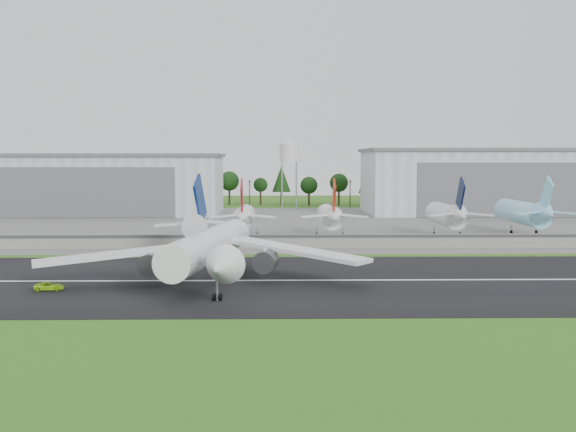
{
  "coord_description": "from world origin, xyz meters",
  "views": [
    {
      "loc": [
        -11.27,
        -114.78,
        21.42
      ],
      "look_at": [
        -8.29,
        40.0,
        9.0
      ],
      "focal_mm": 45.0,
      "sensor_mm": 36.0,
      "label": 1
    }
  ],
  "objects_px": {
    "main_airliner": "(209,254)",
    "parked_jet_red_b": "(330,216)",
    "parked_jet_skyblue": "(526,213)",
    "ground_vehicle": "(49,286)",
    "parked_jet_red_a": "(244,217)",
    "parked_jet_navy": "(449,215)"
  },
  "relations": [
    {
      "from": "parked_jet_red_b",
      "to": "parked_jet_skyblue",
      "type": "bearing_deg",
      "value": 5.33
    },
    {
      "from": "ground_vehicle",
      "to": "parked_jet_skyblue",
      "type": "relative_size",
      "value": 0.13
    },
    {
      "from": "main_airliner",
      "to": "parked_jet_red_b",
      "type": "xyz_separation_m",
      "value": [
        26.28,
        66.96,
        1.09
      ]
    },
    {
      "from": "main_airliner",
      "to": "parked_jet_red_b",
      "type": "distance_m",
      "value": 71.94
    },
    {
      "from": "ground_vehicle",
      "to": "parked_jet_navy",
      "type": "height_order",
      "value": "parked_jet_navy"
    },
    {
      "from": "parked_jet_skyblue",
      "to": "parked_jet_red_a",
      "type": "bearing_deg",
      "value": -176.24
    },
    {
      "from": "ground_vehicle",
      "to": "parked_jet_skyblue",
      "type": "height_order",
      "value": "parked_jet_skyblue"
    },
    {
      "from": "main_airliner",
      "to": "parked_jet_red_a",
      "type": "bearing_deg",
      "value": -83.78
    },
    {
      "from": "parked_jet_red_a",
      "to": "ground_vehicle",
      "type": "bearing_deg",
      "value": -110.68
    },
    {
      "from": "ground_vehicle",
      "to": "parked_jet_red_a",
      "type": "height_order",
      "value": "parked_jet_red_a"
    },
    {
      "from": "parked_jet_red_b",
      "to": "parked_jet_navy",
      "type": "height_order",
      "value": "parked_jet_navy"
    },
    {
      "from": "ground_vehicle",
      "to": "parked_jet_red_a",
      "type": "relative_size",
      "value": 0.15
    },
    {
      "from": "parked_jet_red_b",
      "to": "ground_vehicle",
      "type": "bearing_deg",
      "value": -124.33
    },
    {
      "from": "parked_jet_red_a",
      "to": "parked_jet_navy",
      "type": "relative_size",
      "value": 1.0
    },
    {
      "from": "main_airliner",
      "to": "parked_jet_skyblue",
      "type": "xyz_separation_m",
      "value": [
        80.65,
        72.04,
        1.55
      ]
    },
    {
      "from": "main_airliner",
      "to": "parked_jet_red_a",
      "type": "relative_size",
      "value": 1.89
    },
    {
      "from": "main_airliner",
      "to": "ground_vehicle",
      "type": "relative_size",
      "value": 12.38
    },
    {
      "from": "parked_jet_red_b",
      "to": "parked_jet_skyblue",
      "type": "distance_m",
      "value": 54.62
    },
    {
      "from": "main_airliner",
      "to": "parked_jet_red_a",
      "type": "xyz_separation_m",
      "value": [
        3.28,
        66.95,
        1.03
      ]
    },
    {
      "from": "ground_vehicle",
      "to": "parked_jet_navy",
      "type": "distance_m",
      "value": 112.34
    },
    {
      "from": "main_airliner",
      "to": "ground_vehicle",
      "type": "height_order",
      "value": "main_airliner"
    },
    {
      "from": "main_airliner",
      "to": "parked_jet_red_b",
      "type": "relative_size",
      "value": 1.89
    }
  ]
}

